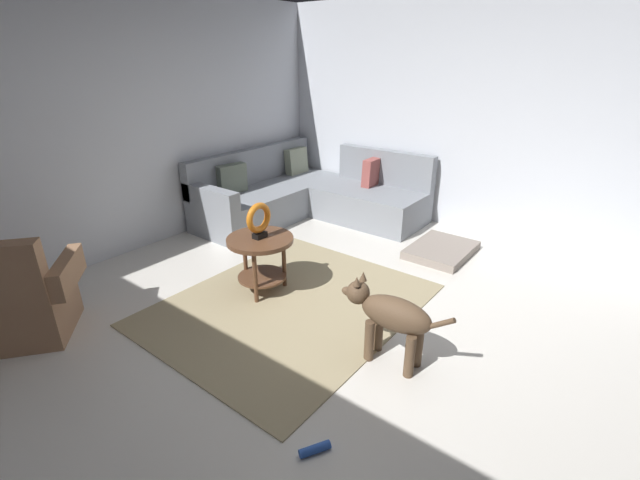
{
  "coord_description": "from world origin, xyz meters",
  "views": [
    {
      "loc": [
        -2.31,
        -1.53,
        2.05
      ],
      "look_at": [
        0.45,
        0.6,
        0.55
      ],
      "focal_mm": 24.35,
      "sensor_mm": 36.0,
      "label": 1
    }
  ],
  "objects_px": {
    "side_table": "(261,250)",
    "armchair": "(20,301)",
    "dog": "(390,315)",
    "torus_sculpture": "(259,220)",
    "dog_bed_mat": "(441,250)",
    "sectional_couch": "(307,196)",
    "dog_toy_rope": "(315,449)"
  },
  "relations": [
    {
      "from": "side_table",
      "to": "armchair",
      "type": "bearing_deg",
      "value": 150.5
    },
    {
      "from": "dog",
      "to": "armchair",
      "type": "bearing_deg",
      "value": 119.3
    },
    {
      "from": "armchair",
      "to": "torus_sculpture",
      "type": "relative_size",
      "value": 3.07
    },
    {
      "from": "torus_sculpture",
      "to": "dog_bed_mat",
      "type": "relative_size",
      "value": 0.41
    },
    {
      "from": "torus_sculpture",
      "to": "dog",
      "type": "relative_size",
      "value": 0.38
    },
    {
      "from": "sectional_couch",
      "to": "dog_bed_mat",
      "type": "relative_size",
      "value": 2.81
    },
    {
      "from": "torus_sculpture",
      "to": "dog_bed_mat",
      "type": "height_order",
      "value": "torus_sculpture"
    },
    {
      "from": "sectional_couch",
      "to": "side_table",
      "type": "xyz_separation_m",
      "value": [
        -1.81,
        -0.94,
        0.12
      ]
    },
    {
      "from": "armchair",
      "to": "side_table",
      "type": "xyz_separation_m",
      "value": [
        1.64,
        -0.93,
        0.09
      ]
    },
    {
      "from": "dog_bed_mat",
      "to": "torus_sculpture",
      "type": "bearing_deg",
      "value": 151.14
    },
    {
      "from": "armchair",
      "to": "side_table",
      "type": "relative_size",
      "value": 1.67
    },
    {
      "from": "sectional_couch",
      "to": "dog",
      "type": "relative_size",
      "value": 2.65
    },
    {
      "from": "sectional_couch",
      "to": "torus_sculpture",
      "type": "distance_m",
      "value": 2.08
    },
    {
      "from": "armchair",
      "to": "torus_sculpture",
      "type": "height_order",
      "value": "armchair"
    },
    {
      "from": "sectional_couch",
      "to": "torus_sculpture",
      "type": "height_order",
      "value": "sectional_couch"
    },
    {
      "from": "sectional_couch",
      "to": "dog_bed_mat",
      "type": "distance_m",
      "value": 1.95
    },
    {
      "from": "dog_bed_mat",
      "to": "sectional_couch",
      "type": "bearing_deg",
      "value": 89.64
    },
    {
      "from": "sectional_couch",
      "to": "torus_sculpture",
      "type": "relative_size",
      "value": 6.9
    },
    {
      "from": "side_table",
      "to": "torus_sculpture",
      "type": "xyz_separation_m",
      "value": [
        0.0,
        -0.0,
        0.29
      ]
    },
    {
      "from": "torus_sculpture",
      "to": "dog_bed_mat",
      "type": "distance_m",
      "value": 2.16
    },
    {
      "from": "dog",
      "to": "dog_bed_mat",
      "type": "bearing_deg",
      "value": 9.56
    },
    {
      "from": "torus_sculpture",
      "to": "side_table",
      "type": "bearing_deg",
      "value": 90.0
    },
    {
      "from": "dog",
      "to": "dog_toy_rope",
      "type": "bearing_deg",
      "value": -177.65
    },
    {
      "from": "dog_bed_mat",
      "to": "dog",
      "type": "xyz_separation_m",
      "value": [
        -1.96,
        -0.43,
        0.33
      ]
    },
    {
      "from": "dog_toy_rope",
      "to": "sectional_couch",
      "type": "bearing_deg",
      "value": 39.93
    },
    {
      "from": "dog_bed_mat",
      "to": "dog_toy_rope",
      "type": "xyz_separation_m",
      "value": [
        -2.91,
        -0.51,
        -0.02
      ]
    },
    {
      "from": "armchair",
      "to": "sectional_couch",
      "type": "bearing_deg",
      "value": 38.89
    },
    {
      "from": "sectional_couch",
      "to": "dog_bed_mat",
      "type": "bearing_deg",
      "value": -90.36
    },
    {
      "from": "dog",
      "to": "side_table",
      "type": "bearing_deg",
      "value": 80.53
    },
    {
      "from": "side_table",
      "to": "dog",
      "type": "height_order",
      "value": "dog"
    },
    {
      "from": "dog_bed_mat",
      "to": "side_table",
      "type": "bearing_deg",
      "value": 151.14
    },
    {
      "from": "torus_sculpture",
      "to": "dog",
      "type": "distance_m",
      "value": 1.47
    }
  ]
}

